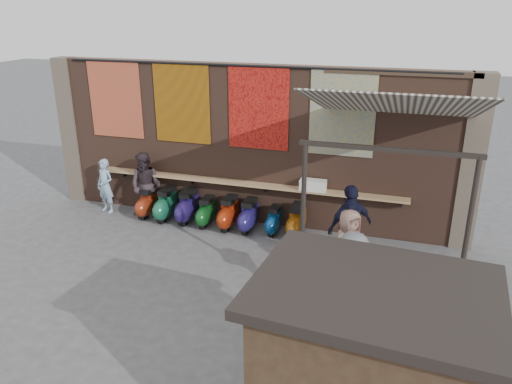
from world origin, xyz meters
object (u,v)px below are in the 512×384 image
Objects in this scene: scooter_stool_0 at (148,203)px; diner_right at (146,186)px; scooter_stool_3 at (206,212)px; shopper_grey at (351,278)px; diner_left at (106,186)px; shelf_box at (313,185)px; scooter_stool_5 at (249,216)px; scooter_stool_6 at (274,220)px; shopper_navy at (350,227)px; scooter_stool_4 at (229,213)px; scooter_stool_7 at (297,222)px; shopper_tan at (348,247)px; scooter_stool_2 at (188,207)px; scooter_stool_1 at (166,204)px.

scooter_stool_0 is 0.46× the size of diner_right.
shopper_grey is at bearing -37.27° from scooter_stool_3.
shelf_box is at bearing 19.63° from diner_left.
scooter_stool_5 is 1.17× the size of scooter_stool_6.
scooter_stool_0 is 0.54× the size of diner_left.
shelf_box is 2.82m from scooter_stool_3.
shopper_grey is at bearing -68.21° from shelf_box.
scooter_stool_0 is 0.97× the size of scooter_stool_5.
scooter_stool_0 is at bearing 178.79° from scooter_stool_5.
shopper_navy is at bearing -15.75° from scooter_stool_3.
scooter_stool_7 reaches higher than scooter_stool_4.
scooter_stool_0 is 0.50m from diner_right.
shopper_navy is at bearing -22.45° from scooter_stool_5.
shopper_grey is at bearing -127.89° from shopper_tan.
scooter_stool_2 is 2.42m from diner_left.
scooter_stool_2 is 0.50× the size of diner_right.
diner_right reaches higher than scooter_stool_1.
scooter_stool_5 is 2.87m from shopper_navy.
scooter_stool_7 is at bearing -20.57° from shopper_grey.
scooter_stool_1 is 1.23× the size of scooter_stool_6.
diner_right is (-4.06, 0.04, 0.47)m from scooter_stool_7.
scooter_stool_2 is 0.51× the size of shopper_grey.
scooter_stool_2 is 4.45m from shopper_navy.
scooter_stool_0 is 0.47× the size of shopper_grey.
scooter_stool_2 is 1.07× the size of scooter_stool_5.
scooter_stool_5 is 0.52× the size of shopper_tan.
shopper_navy is 1.08× the size of shopper_grey.
scooter_stool_4 is at bearing 15.95° from diner_left.
scooter_stool_3 is 0.91× the size of scooter_stool_4.
scooter_stool_2 is 1.15m from scooter_stool_4.
scooter_stool_6 is 4.73m from diner_left.
scooter_stool_0 is 0.51× the size of shopper_tan.
scooter_stool_0 is at bearing 176.08° from scooter_stool_1.
scooter_stool_3 is (1.72, -0.08, -0.02)m from scooter_stool_0.
scooter_stool_1 reaches higher than scooter_stool_7.
shopper_grey is (1.36, -3.40, -0.40)m from shelf_box.
diner_left is at bearing 179.12° from scooter_stool_3.
scooter_stool_5 is at bearing -176.50° from scooter_stool_6.
scooter_stool_4 is at bearing -170.64° from shelf_box.
shelf_box is 0.75× the size of scooter_stool_4.
scooter_stool_6 is 0.41× the size of shopper_grey.
scooter_stool_1 is 0.47× the size of shopper_navy.
shopper_navy reaches higher than scooter_stool_0.
scooter_stool_0 is 5.82m from shopper_tan.
shopper_tan is at bearing 1.63° from diner_left.
diner_right reaches higher than scooter_stool_4.
shopper_tan is (3.19, -1.76, 0.40)m from scooter_stool_4.
scooter_stool_1 is at bearing -0.60° from diner_right.
scooter_stool_4 is 4.60m from shopper_grey.
scooter_stool_6 is at bearing 90.69° from shopper_tan.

